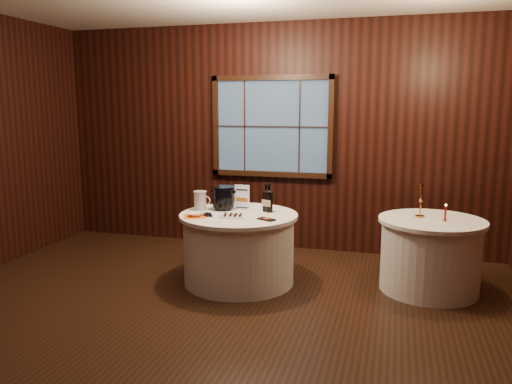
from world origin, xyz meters
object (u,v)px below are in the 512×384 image
(ice_bucket, at_px, (223,197))
(chocolate_box, at_px, (266,219))
(side_table, at_px, (430,255))
(sign_stand, at_px, (242,200))
(cracker_bowl, at_px, (195,214))
(chocolate_plate, at_px, (233,216))
(port_bottle_left, at_px, (266,199))
(red_candle, at_px, (445,214))
(main_table, at_px, (239,248))
(brass_candlestick, at_px, (420,205))
(glass_pitcher, at_px, (200,200))
(port_bottle_right, at_px, (269,200))
(grape_bunch, at_px, (209,214))

(ice_bucket, relative_size, chocolate_box, 1.43)
(side_table, distance_m, ice_bucket, 2.30)
(side_table, distance_m, sign_stand, 2.10)
(cracker_bowl, bearing_deg, chocolate_plate, 11.02)
(port_bottle_left, distance_m, ice_bucket, 0.49)
(chocolate_plate, relative_size, red_candle, 1.65)
(main_table, distance_m, ice_bucket, 0.59)
(brass_candlestick, bearing_deg, chocolate_box, -159.82)
(cracker_bowl, distance_m, brass_candlestick, 2.36)
(glass_pitcher, bearing_deg, main_table, -11.74)
(glass_pitcher, relative_size, red_candle, 1.20)
(port_bottle_right, height_order, cracker_bowl, port_bottle_right)
(chocolate_plate, height_order, brass_candlestick, brass_candlestick)
(sign_stand, distance_m, glass_pitcher, 0.47)
(sign_stand, bearing_deg, port_bottle_right, -10.57)
(main_table, bearing_deg, chocolate_box, -29.23)
(main_table, distance_m, cracker_bowl, 0.62)
(port_bottle_left, height_order, cracker_bowl, port_bottle_left)
(main_table, bearing_deg, chocolate_plate, -92.36)
(chocolate_box, relative_size, grape_bunch, 1.02)
(main_table, xyz_separation_m, ice_bucket, (-0.23, 0.17, 0.52))
(main_table, height_order, chocolate_plate, chocolate_plate)
(side_table, xyz_separation_m, chocolate_box, (-1.64, -0.50, 0.39))
(cracker_bowl, distance_m, red_candle, 2.57)
(chocolate_plate, bearing_deg, chocolate_box, -4.09)
(port_bottle_left, xyz_separation_m, red_candle, (1.87, 0.03, -0.07))
(ice_bucket, bearing_deg, chocolate_box, -31.79)
(chocolate_box, xyz_separation_m, glass_pitcher, (-0.84, 0.28, 0.10))
(port_bottle_left, xyz_separation_m, grape_bunch, (-0.52, -0.41, -0.12))
(chocolate_plate, bearing_deg, sign_stand, 94.52)
(ice_bucket, relative_size, glass_pitcher, 1.23)
(port_bottle_right, xyz_separation_m, red_candle, (1.82, 0.06, -0.07))
(brass_candlestick, bearing_deg, ice_bucket, -174.90)
(grape_bunch, bearing_deg, chocolate_box, 0.11)
(brass_candlestick, bearing_deg, cracker_bowl, -165.09)
(chocolate_box, bearing_deg, cracker_bowl, -149.57)
(grape_bunch, bearing_deg, ice_bucket, 84.38)
(red_candle, bearing_deg, side_table, 148.97)
(main_table, height_order, chocolate_box, chocolate_box)
(main_table, height_order, grape_bunch, grape_bunch)
(side_table, height_order, brass_candlestick, brass_candlestick)
(port_bottle_right, height_order, chocolate_box, port_bottle_right)
(glass_pitcher, bearing_deg, chocolate_plate, -30.93)
(port_bottle_left, xyz_separation_m, cracker_bowl, (-0.65, -0.46, -0.12))
(port_bottle_left, xyz_separation_m, chocolate_box, (0.11, -0.41, -0.13))
(port_bottle_right, distance_m, red_candle, 1.82)
(port_bottle_right, bearing_deg, main_table, -143.24)
(sign_stand, xyz_separation_m, chocolate_box, (0.41, -0.47, -0.09))
(sign_stand, bearing_deg, chocolate_plate, -81.05)
(sign_stand, xyz_separation_m, ice_bucket, (-0.19, -0.10, 0.04))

